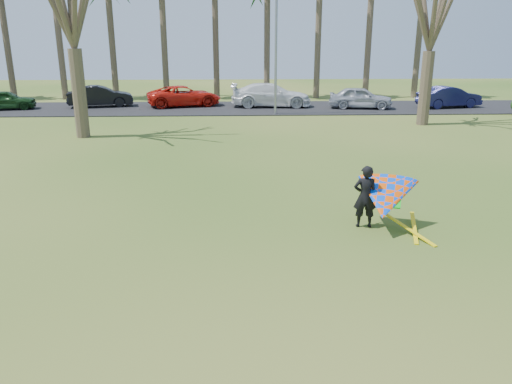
{
  "coord_description": "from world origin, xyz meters",
  "views": [
    {
      "loc": [
        -0.45,
        -9.58,
        4.7
      ],
      "look_at": [
        0.0,
        2.0,
        1.1
      ],
      "focal_mm": 35.0,
      "sensor_mm": 36.0,
      "label": 1
    }
  ],
  "objects_px": {
    "streetlight": "(279,41)",
    "car_5": "(449,97)",
    "car_1": "(100,96)",
    "car_2": "(184,96)",
    "car_3": "(271,95)",
    "car_4": "(360,98)",
    "car_0": "(6,100)",
    "bare_tree_right": "(434,0)",
    "kite_flyer": "(383,198)"
  },
  "relations": [
    {
      "from": "car_2",
      "to": "car_4",
      "type": "xyz_separation_m",
      "value": [
        12.09,
        -1.6,
        0.01
      ]
    },
    {
      "from": "bare_tree_right",
      "to": "car_3",
      "type": "distance_m",
      "value": 12.35
    },
    {
      "from": "bare_tree_right",
      "to": "kite_flyer",
      "type": "xyz_separation_m",
      "value": [
        -6.79,
        -15.81,
        -5.72
      ]
    },
    {
      "from": "car_1",
      "to": "streetlight",
      "type": "bearing_deg",
      "value": -120.47
    },
    {
      "from": "car_4",
      "to": "car_0",
      "type": "bearing_deg",
      "value": 99.3
    },
    {
      "from": "bare_tree_right",
      "to": "car_0",
      "type": "xyz_separation_m",
      "value": [
        -25.88,
        6.67,
        -5.86
      ]
    },
    {
      "from": "bare_tree_right",
      "to": "streetlight",
      "type": "xyz_separation_m",
      "value": [
        -7.84,
        4.0,
        -2.1
      ]
    },
    {
      "from": "car_4",
      "to": "bare_tree_right",
      "type": "bearing_deg",
      "value": -152.32
    },
    {
      "from": "car_2",
      "to": "car_3",
      "type": "height_order",
      "value": "car_3"
    },
    {
      "from": "streetlight",
      "to": "car_0",
      "type": "distance_m",
      "value": 18.62
    },
    {
      "from": "bare_tree_right",
      "to": "car_5",
      "type": "xyz_separation_m",
      "value": [
        4.2,
        6.57,
        -5.79
      ]
    },
    {
      "from": "streetlight",
      "to": "car_5",
      "type": "height_order",
      "value": "streetlight"
    },
    {
      "from": "car_4",
      "to": "car_5",
      "type": "distance_m",
      "value": 6.22
    },
    {
      "from": "bare_tree_right",
      "to": "car_5",
      "type": "distance_m",
      "value": 9.72
    },
    {
      "from": "car_0",
      "to": "car_2",
      "type": "distance_m",
      "value": 11.84
    },
    {
      "from": "bare_tree_right",
      "to": "car_2",
      "type": "distance_m",
      "value": 17.2
    },
    {
      "from": "car_0",
      "to": "car_3",
      "type": "relative_size",
      "value": 0.68
    },
    {
      "from": "car_4",
      "to": "streetlight",
      "type": "bearing_deg",
      "value": 122.04
    },
    {
      "from": "bare_tree_right",
      "to": "streetlight",
      "type": "relative_size",
      "value": 1.15
    },
    {
      "from": "car_0",
      "to": "car_5",
      "type": "bearing_deg",
      "value": -103.14
    },
    {
      "from": "bare_tree_right",
      "to": "streetlight",
      "type": "bearing_deg",
      "value": 152.97
    },
    {
      "from": "car_0",
      "to": "car_3",
      "type": "height_order",
      "value": "car_3"
    },
    {
      "from": "bare_tree_right",
      "to": "streetlight",
      "type": "height_order",
      "value": "bare_tree_right"
    },
    {
      "from": "car_3",
      "to": "kite_flyer",
      "type": "bearing_deg",
      "value": -174.16
    },
    {
      "from": "streetlight",
      "to": "kite_flyer",
      "type": "bearing_deg",
      "value": -86.96
    },
    {
      "from": "bare_tree_right",
      "to": "car_4",
      "type": "distance_m",
      "value": 8.82
    },
    {
      "from": "car_0",
      "to": "car_3",
      "type": "bearing_deg",
      "value": -100.51
    },
    {
      "from": "car_3",
      "to": "car_4",
      "type": "bearing_deg",
      "value": -97.43
    },
    {
      "from": "car_5",
      "to": "bare_tree_right",
      "type": "bearing_deg",
      "value": 134.94
    },
    {
      "from": "bare_tree_right",
      "to": "kite_flyer",
      "type": "relative_size",
      "value": 3.86
    },
    {
      "from": "car_2",
      "to": "kite_flyer",
      "type": "distance_m",
      "value": 24.86
    },
    {
      "from": "streetlight",
      "to": "bare_tree_right",
      "type": "bearing_deg",
      "value": -27.03
    },
    {
      "from": "streetlight",
      "to": "car_3",
      "type": "bearing_deg",
      "value": 93.33
    },
    {
      "from": "car_5",
      "to": "car_0",
      "type": "bearing_deg",
      "value": 77.3
    },
    {
      "from": "car_2",
      "to": "car_4",
      "type": "distance_m",
      "value": 12.2
    },
    {
      "from": "car_1",
      "to": "car_5",
      "type": "height_order",
      "value": "car_1"
    },
    {
      "from": "car_1",
      "to": "car_2",
      "type": "distance_m",
      "value": 5.79
    },
    {
      "from": "car_0",
      "to": "car_5",
      "type": "distance_m",
      "value": 30.07
    },
    {
      "from": "car_2",
      "to": "car_3",
      "type": "distance_m",
      "value": 6.09
    },
    {
      "from": "car_4",
      "to": "car_2",
      "type": "bearing_deg",
      "value": 92.53
    },
    {
      "from": "car_3",
      "to": "car_4",
      "type": "relative_size",
      "value": 1.3
    },
    {
      "from": "streetlight",
      "to": "car_5",
      "type": "xyz_separation_m",
      "value": [
        12.04,
        2.57,
        -3.69
      ]
    },
    {
      "from": "streetlight",
      "to": "car_2",
      "type": "xyz_separation_m",
      "value": [
        -6.27,
        3.95,
        -3.7
      ]
    },
    {
      "from": "streetlight",
      "to": "car_5",
      "type": "distance_m",
      "value": 12.85
    },
    {
      "from": "car_2",
      "to": "kite_flyer",
      "type": "height_order",
      "value": "kite_flyer"
    },
    {
      "from": "kite_flyer",
      "to": "car_4",
      "type": "bearing_deg",
      "value": 77.84
    },
    {
      "from": "streetlight",
      "to": "car_0",
      "type": "height_order",
      "value": "streetlight"
    },
    {
      "from": "car_3",
      "to": "car_4",
      "type": "distance_m",
      "value": 6.12
    },
    {
      "from": "car_3",
      "to": "car_5",
      "type": "relative_size",
      "value": 1.27
    },
    {
      "from": "car_4",
      "to": "car_1",
      "type": "bearing_deg",
      "value": 95.28
    }
  ]
}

